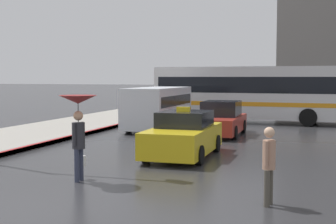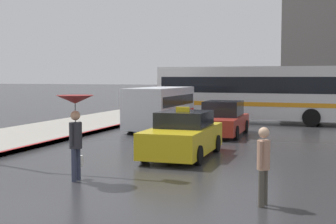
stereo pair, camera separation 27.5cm
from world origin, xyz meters
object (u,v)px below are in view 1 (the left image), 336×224
sedan_red (221,120)px  pedestrian_man (269,161)px  traffic_light (10,25)px  taxi (184,136)px  pedestrian_with_umbrella (78,115)px  ambulance_van (158,106)px  city_bus (248,92)px

sedan_red → pedestrian_man: 11.77m
sedan_red → traffic_light: 10.63m
taxi → traffic_light: (-4.68, -2.76, 3.51)m
traffic_light → pedestrian_with_umbrella: bearing=-27.5°
ambulance_van → traffic_light: bearing=83.3°
sedan_red → city_bus: city_bus is taller
pedestrian_with_umbrella → taxi: bearing=-17.7°
sedan_red → pedestrian_with_umbrella: bearing=81.0°
sedan_red → taxi: bearing=89.1°
pedestrian_with_umbrella → traffic_light: traffic_light is taller
ambulance_van → city_bus: (3.84, 5.11, 0.62)m
city_bus → ambulance_van: bearing=146.9°
taxi → traffic_light: size_ratio=0.70×
taxi → pedestrian_man: size_ratio=2.58×
ambulance_van → pedestrian_with_umbrella: 12.09m
sedan_red → pedestrian_man: bearing=105.5°
traffic_light → ambulance_van: bearing=82.9°
city_bus → traffic_light: bearing=165.5°
traffic_light → taxi: bearing=30.5°
sedan_red → ambulance_van: (-3.49, 1.49, 0.49)m
ambulance_van → city_bus: size_ratio=0.50×
sedan_red → traffic_light: bearing=61.5°
ambulance_van → taxi: bearing=114.7°
ambulance_van → pedestrian_man: ambulance_van is taller
taxi → pedestrian_man: (3.24, -5.27, 0.24)m
pedestrian_with_umbrella → traffic_light: bearing=64.4°
pedestrian_with_umbrella → traffic_light: 4.33m
pedestrian_man → taxi: bearing=-135.8°
ambulance_van → pedestrian_man: 14.44m
sedan_red → pedestrian_with_umbrella: (-1.66, -10.45, 0.99)m
city_bus → traffic_light: traffic_light is taller
city_bus → pedestrian_man: size_ratio=6.76×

